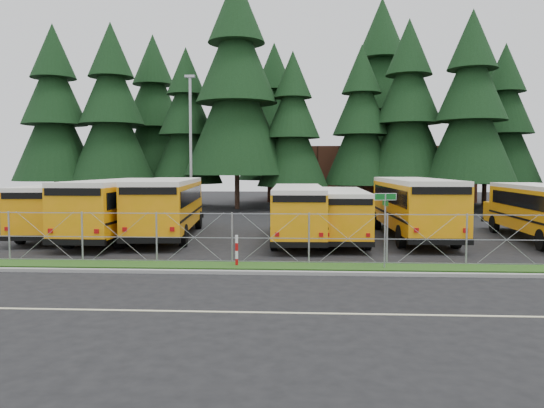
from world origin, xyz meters
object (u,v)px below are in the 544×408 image
(bus_0, at_px, (65,210))
(bus_2, at_px, (168,208))
(bus_1, at_px, (121,209))
(light_standard, at_px, (191,142))
(bus_5, at_px, (341,215))
(bus_6, at_px, (412,209))
(street_sign, at_px, (385,214))
(striped_bollard, at_px, (237,251))
(bus_4, at_px, (298,214))
(bus_east, at_px, (541,213))

(bus_0, bearing_deg, bus_2, -8.03)
(bus_1, height_order, light_standard, light_standard)
(bus_5, bearing_deg, bus_6, 18.39)
(bus_1, distance_m, bus_6, 15.33)
(street_sign, distance_m, light_standard, 20.80)
(striped_bollard, bearing_deg, bus_1, 133.41)
(bus_4, bearing_deg, street_sign, -67.03)
(bus_1, height_order, bus_east, bus_1)
(street_sign, bearing_deg, bus_4, 114.11)
(bus_5, xyz_separation_m, striped_bollard, (-4.46, -7.27, -0.71))
(bus_1, height_order, bus_6, bus_6)
(bus_2, height_order, bus_5, bus_2)
(bus_0, distance_m, bus_1, 3.61)
(bus_0, bearing_deg, street_sign, -33.79)
(light_standard, bearing_deg, bus_5, -45.26)
(bus_0, distance_m, striped_bollard, 13.46)
(bus_2, xyz_separation_m, street_sign, (10.21, -8.37, 0.47))
(bus_2, xyz_separation_m, bus_east, (19.19, -0.56, -0.12))
(bus_1, xyz_separation_m, bus_east, (21.50, 0.18, -0.11))
(bus_2, height_order, bus_east, bus_2)
(bus_5, bearing_deg, light_standard, 135.43)
(bus_5, xyz_separation_m, bus_east, (10.03, 0.32, 0.13))
(bus_1, relative_size, street_sign, 4.21)
(bus_0, distance_m, light_standard, 10.94)
(bus_5, bearing_deg, bus_4, -174.09)
(street_sign, height_order, striped_bollard, street_sign)
(bus_0, relative_size, bus_5, 1.08)
(bus_1, distance_m, street_sign, 14.67)
(bus_5, distance_m, street_sign, 7.59)
(bus_5, xyz_separation_m, light_standard, (-9.82, 9.91, 4.19))
(street_sign, bearing_deg, striped_bollard, 177.75)
(bus_1, relative_size, light_standard, 1.17)
(bus_4, distance_m, striped_bollard, 7.46)
(bus_4, xyz_separation_m, bus_5, (2.21, 0.20, -0.09))
(bus_1, height_order, striped_bollard, bus_1)
(bus_east, relative_size, striped_bollard, 9.14)
(bus_east, distance_m, light_standard, 22.41)
(bus_2, height_order, light_standard, light_standard)
(bus_0, height_order, bus_east, bus_east)
(bus_4, height_order, street_sign, street_sign)
(bus_4, bearing_deg, bus_0, 172.81)
(bus_1, xyz_separation_m, street_sign, (12.52, -7.63, 0.48))
(bus_0, distance_m, bus_4, 12.80)
(light_standard, bearing_deg, bus_6, -32.51)
(bus_0, bearing_deg, bus_east, -7.32)
(bus_0, distance_m, bus_6, 18.75)
(bus_6, height_order, light_standard, light_standard)
(bus_4, height_order, striped_bollard, bus_4)
(light_standard, bearing_deg, bus_1, -99.59)
(bus_2, height_order, street_sign, bus_2)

